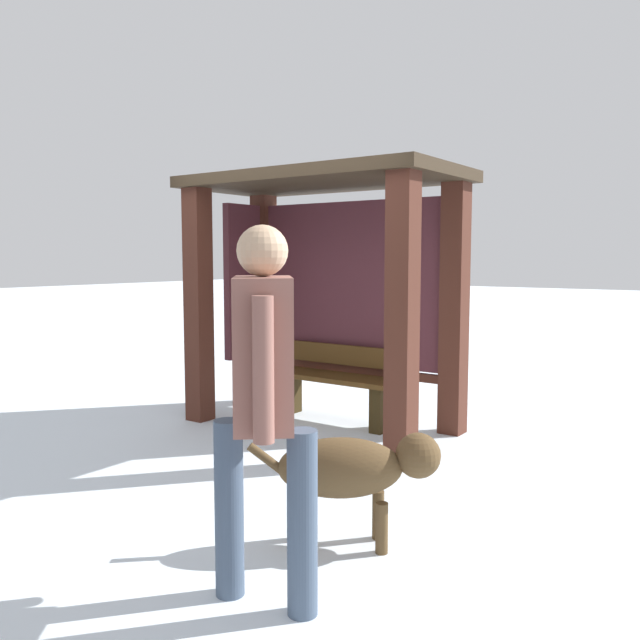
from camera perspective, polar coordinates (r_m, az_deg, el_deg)
ground_plane at (r=6.46m, az=0.12°, el=-9.16°), size 60.00×60.00×0.00m
bus_shelter at (r=6.40m, az=0.29°, el=5.33°), size 2.63×1.36×2.41m
bench_left_inside at (r=6.57m, az=1.28°, el=-5.69°), size 1.35×0.40×0.75m
person_walking at (r=3.03m, az=-4.92°, el=-5.52°), size 0.59×0.56×1.78m
dog at (r=3.79m, az=2.91°, el=-12.75°), size 0.92×0.72×0.65m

